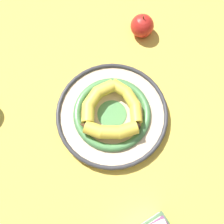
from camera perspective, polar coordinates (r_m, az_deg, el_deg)
The scene contains 6 objects.
ground_plane at distance 0.97m, azimuth -0.28°, elevation -2.36°, with size 2.80×2.80×0.00m, color gold.
decorative_bowl at distance 0.96m, azimuth 0.00°, elevation -0.44°, with size 0.35×0.35×0.04m.
banana_a at distance 0.91m, azimuth -0.48°, elevation -3.37°, with size 0.16×0.13×0.04m.
banana_b at distance 0.94m, azimuth 3.23°, elevation 2.01°, with size 0.07×0.17×0.04m.
banana_c at distance 0.94m, azimuth -2.94°, elevation 2.34°, with size 0.16×0.10×0.04m.
apple at distance 1.09m, azimuth 5.53°, elevation 15.43°, with size 0.08×0.08×0.09m.
Camera 1 is at (-0.15, -0.24, 0.93)m, focal length 50.00 mm.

